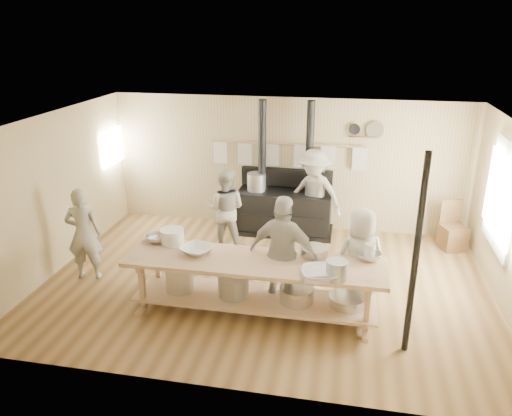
# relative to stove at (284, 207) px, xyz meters

# --- Properties ---
(ground) EXTENTS (7.00, 7.00, 0.00)m
(ground) POSITION_rel_stove_xyz_m (0.01, -2.12, -0.52)
(ground) COLOR brown
(ground) RESTS_ON ground
(room_shell) EXTENTS (7.00, 7.00, 7.00)m
(room_shell) POSITION_rel_stove_xyz_m (0.01, -2.12, 1.10)
(room_shell) COLOR tan
(room_shell) RESTS_ON ground
(window_right) EXTENTS (0.09, 1.50, 1.65)m
(window_right) POSITION_rel_stove_xyz_m (3.48, -1.52, 0.98)
(window_right) COLOR beige
(window_right) RESTS_ON ground
(left_opening) EXTENTS (0.00, 0.90, 0.90)m
(left_opening) POSITION_rel_stove_xyz_m (-3.44, -0.12, 1.08)
(left_opening) COLOR white
(left_opening) RESTS_ON ground
(stove) EXTENTS (1.90, 0.75, 2.60)m
(stove) POSITION_rel_stove_xyz_m (0.00, 0.00, 0.00)
(stove) COLOR black
(stove) RESTS_ON ground
(towel_rail) EXTENTS (3.00, 0.04, 0.47)m
(towel_rail) POSITION_rel_stove_xyz_m (0.01, 0.28, 1.04)
(towel_rail) COLOR tan
(towel_rail) RESTS_ON ground
(back_wall_shelf) EXTENTS (0.63, 0.14, 0.32)m
(back_wall_shelf) POSITION_rel_stove_xyz_m (1.47, 0.32, 1.48)
(back_wall_shelf) COLOR tan
(back_wall_shelf) RESTS_ON ground
(prep_table) EXTENTS (3.60, 0.90, 0.85)m
(prep_table) POSITION_rel_stove_xyz_m (-0.00, -3.02, -0.00)
(prep_table) COLOR tan
(prep_table) RESTS_ON ground
(support_post) EXTENTS (0.08, 0.08, 2.60)m
(support_post) POSITION_rel_stove_xyz_m (2.06, -3.47, 0.78)
(support_post) COLOR black
(support_post) RESTS_ON ground
(cook_far_left) EXTENTS (0.63, 0.48, 1.54)m
(cook_far_left) POSITION_rel_stove_xyz_m (-2.87, -2.46, 0.25)
(cook_far_left) COLOR #A09D8E
(cook_far_left) RESTS_ON ground
(cook_left) EXTENTS (0.75, 0.59, 1.52)m
(cook_left) POSITION_rel_stove_xyz_m (-0.94, -0.93, 0.24)
(cook_left) COLOR #A09D8E
(cook_left) RESTS_ON ground
(cook_center) EXTENTS (0.86, 0.70, 1.51)m
(cook_center) POSITION_rel_stove_xyz_m (1.45, -2.50, 0.24)
(cook_center) COLOR #A09D8E
(cook_center) RESTS_ON ground
(cook_right) EXTENTS (1.09, 0.65, 1.73)m
(cook_right) POSITION_rel_stove_xyz_m (0.38, -2.81, 0.35)
(cook_right) COLOR #A09D8E
(cook_right) RESTS_ON ground
(cook_by_window) EXTENTS (1.29, 1.02, 1.75)m
(cook_by_window) POSITION_rel_stove_xyz_m (0.59, -0.17, 0.36)
(cook_by_window) COLOR #A09D8E
(cook_by_window) RESTS_ON ground
(chair) EXTENTS (0.53, 0.53, 0.89)m
(chair) POSITION_rel_stove_xyz_m (3.15, -0.15, -0.26)
(chair) COLOR brown
(chair) RESTS_ON ground
(bowl_white_a) EXTENTS (0.55, 0.55, 0.11)m
(bowl_white_a) POSITION_rel_stove_xyz_m (-0.84, -2.96, 0.38)
(bowl_white_a) COLOR white
(bowl_white_a) RESTS_ON prep_table
(bowl_steel_a) EXTENTS (0.45, 0.45, 0.10)m
(bowl_steel_a) POSITION_rel_stove_xyz_m (-1.54, -2.69, 0.38)
(bowl_steel_a) COLOR silver
(bowl_steel_a) RESTS_ON prep_table
(bowl_white_b) EXTENTS (0.55, 0.55, 0.12)m
(bowl_white_b) POSITION_rel_stove_xyz_m (0.93, -3.35, 0.39)
(bowl_white_b) COLOR white
(bowl_white_b) RESTS_ON prep_table
(bowl_steel_b) EXTENTS (0.48, 0.48, 0.11)m
(bowl_steel_b) POSITION_rel_stove_xyz_m (1.56, -2.69, 0.38)
(bowl_steel_b) COLOR silver
(bowl_steel_b) RESTS_ON prep_table
(roasting_pan) EXTENTS (0.54, 0.44, 0.10)m
(roasting_pan) POSITION_rel_stove_xyz_m (0.92, -3.35, 0.38)
(roasting_pan) COLOR #B2B2B7
(roasting_pan) RESTS_ON prep_table
(mixing_bowl_large) EXTENTS (0.46, 0.46, 0.12)m
(mixing_bowl_large) POSITION_rel_stove_xyz_m (0.80, -2.70, 0.39)
(mixing_bowl_large) COLOR silver
(mixing_bowl_large) RESTS_ON prep_table
(bucket_galv) EXTENTS (0.36, 0.36, 0.26)m
(bucket_galv) POSITION_rel_stove_xyz_m (1.14, -3.35, 0.46)
(bucket_galv) COLOR gray
(bucket_galv) RESTS_ON prep_table
(deep_bowl_enamel) EXTENTS (0.45, 0.45, 0.22)m
(deep_bowl_enamel) POSITION_rel_stove_xyz_m (-1.30, -2.69, 0.44)
(deep_bowl_enamel) COLOR white
(deep_bowl_enamel) RESTS_ON prep_table
(pitcher) EXTENTS (0.19, 0.19, 0.24)m
(pitcher) POSITION_rel_stove_xyz_m (1.56, -2.69, 0.45)
(pitcher) COLOR white
(pitcher) RESTS_ON prep_table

